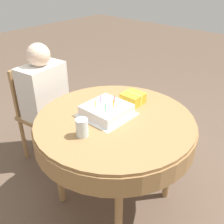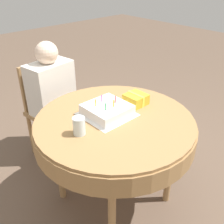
% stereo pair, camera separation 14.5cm
% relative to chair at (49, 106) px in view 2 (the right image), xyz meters
% --- Properties ---
extents(ground_plane, '(12.00, 12.00, 0.00)m').
position_rel_chair_xyz_m(ground_plane, '(0.00, -0.89, -0.49)').
color(ground_plane, brown).
extents(dining_table, '(1.09, 1.09, 0.75)m').
position_rel_chair_xyz_m(dining_table, '(0.00, -0.89, 0.17)').
color(dining_table, '#9E7547').
rests_on(dining_table, ground_plane).
extents(chair, '(0.45, 0.45, 0.89)m').
position_rel_chair_xyz_m(chair, '(0.00, 0.00, 0.00)').
color(chair, '#A37A4C').
rests_on(chair, ground_plane).
extents(person, '(0.41, 0.37, 1.10)m').
position_rel_chair_xyz_m(person, '(0.01, -0.09, 0.18)').
color(person, beige).
rests_on(person, ground_plane).
extents(napkin, '(0.32, 0.32, 0.00)m').
position_rel_chair_xyz_m(napkin, '(-0.00, -0.82, 0.26)').
color(napkin, white).
rests_on(napkin, dining_table).
extents(birthday_cake, '(0.27, 0.27, 0.12)m').
position_rel_chair_xyz_m(birthday_cake, '(-0.00, -0.82, 0.30)').
color(birthday_cake, white).
rests_on(birthday_cake, dining_table).
extents(drinking_glass, '(0.08, 0.08, 0.11)m').
position_rel_chair_xyz_m(drinking_glass, '(-0.27, -0.88, 0.32)').
color(drinking_glass, silver).
rests_on(drinking_glass, dining_table).
extents(gift_box, '(0.14, 0.15, 0.08)m').
position_rel_chair_xyz_m(gift_box, '(0.26, -0.85, 0.30)').
color(gift_box, gold).
rests_on(gift_box, dining_table).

